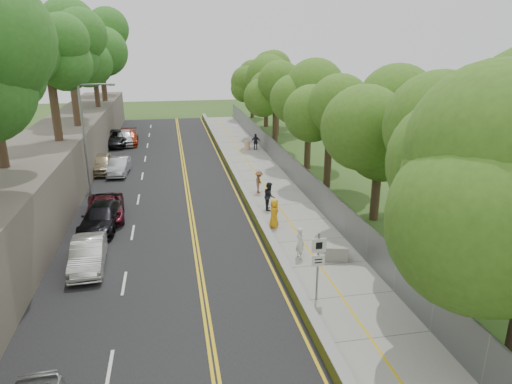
% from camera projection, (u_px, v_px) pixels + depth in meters
% --- Properties ---
extents(ground, '(140.00, 140.00, 0.00)m').
position_uv_depth(ground, '(277.00, 270.00, 22.25)').
color(ground, '#33511E').
rests_on(ground, ground).
extents(road, '(11.20, 66.00, 0.04)m').
position_uv_depth(road, '(164.00, 186.00, 35.28)').
color(road, black).
rests_on(road, ground).
extents(sidewalk, '(4.20, 66.00, 0.05)m').
position_uv_depth(sidewalk, '(265.00, 180.00, 36.69)').
color(sidewalk, gray).
rests_on(sidewalk, ground).
extents(jersey_barrier, '(0.42, 66.00, 0.60)m').
position_uv_depth(jersey_barrier, '(236.00, 178.00, 36.20)').
color(jersey_barrier, '#B7CE1D').
rests_on(jersey_barrier, ground).
extents(rock_embankment, '(5.00, 66.00, 4.00)m').
position_uv_depth(rock_embankment, '(50.00, 166.00, 33.23)').
color(rock_embankment, '#595147').
rests_on(rock_embankment, ground).
extents(chainlink_fence, '(0.04, 66.00, 2.00)m').
position_uv_depth(chainlink_fence, '(290.00, 167.00, 36.76)').
color(chainlink_fence, slate).
rests_on(chainlink_fence, ground).
extents(trees_embankment, '(6.40, 66.00, 13.00)m').
position_uv_depth(trees_embankment, '(40.00, 44.00, 30.66)').
color(trees_embankment, '#357724').
rests_on(trees_embankment, rock_embankment).
extents(trees_fenceside, '(7.00, 66.00, 14.00)m').
position_uv_depth(trees_fenceside, '(321.00, 91.00, 35.30)').
color(trees_fenceside, '#477921').
rests_on(trees_fenceside, ground).
extents(streetlight, '(2.52, 0.22, 8.00)m').
position_uv_depth(streetlight, '(87.00, 131.00, 32.01)').
color(streetlight, gray).
rests_on(streetlight, ground).
extents(signpost, '(0.62, 0.09, 3.10)m').
position_uv_depth(signpost, '(318.00, 259.00, 19.00)').
color(signpost, gray).
rests_on(signpost, sidewalk).
extents(construction_barrel, '(0.55, 0.55, 0.90)m').
position_uv_depth(construction_barrel, '(247.00, 145.00, 46.89)').
color(construction_barrel, orange).
rests_on(construction_barrel, sidewalk).
extents(concrete_block, '(1.32, 1.10, 0.77)m').
position_uv_depth(concrete_block, '(336.00, 252.00, 23.17)').
color(concrete_block, gray).
rests_on(concrete_block, sidewalk).
extents(car_1, '(1.73, 4.38, 1.42)m').
position_uv_depth(car_1, '(88.00, 254.00, 22.21)').
color(car_1, silver).
rests_on(car_1, road).
extents(car_2, '(2.68, 5.04, 1.35)m').
position_uv_depth(car_2, '(105.00, 208.00, 28.54)').
color(car_2, '#571623').
rests_on(car_2, road).
extents(car_3, '(2.47, 5.10, 1.43)m').
position_uv_depth(car_3, '(101.00, 217.00, 26.92)').
color(car_3, black).
rests_on(car_3, road).
extents(car_4, '(2.10, 4.65, 1.55)m').
position_uv_depth(car_4, '(102.00, 163.00, 38.68)').
color(car_4, '#BFAD8B').
rests_on(car_4, road).
extents(car_5, '(1.75, 4.26, 1.37)m').
position_uv_depth(car_5, '(119.00, 166.00, 38.10)').
color(car_5, '#B3B5BC').
rests_on(car_5, road).
extents(car_6, '(2.82, 5.81, 1.59)m').
position_uv_depth(car_6, '(115.00, 138.00, 48.76)').
color(car_6, black).
rests_on(car_6, road).
extents(car_7, '(2.16, 5.02, 1.44)m').
position_uv_depth(car_7, '(128.00, 138.00, 49.34)').
color(car_7, maroon).
rests_on(car_7, road).
extents(car_8, '(2.28, 4.90, 1.62)m').
position_uv_depth(car_8, '(124.00, 137.00, 49.02)').
color(car_8, silver).
rests_on(car_8, road).
extents(painter_0, '(0.72, 0.95, 1.75)m').
position_uv_depth(painter_0, '(274.00, 213.00, 27.03)').
color(painter_0, '#F4A418').
rests_on(painter_0, sidewalk).
extents(painter_1, '(0.59, 0.71, 1.66)m').
position_uv_depth(painter_1, '(300.00, 243.00, 23.16)').
color(painter_1, white).
rests_on(painter_1, sidewalk).
extents(painter_2, '(0.86, 1.02, 1.86)m').
position_uv_depth(painter_2, '(269.00, 196.00, 29.93)').
color(painter_2, black).
rests_on(painter_2, sidewalk).
extents(painter_3, '(0.97, 1.22, 1.66)m').
position_uv_depth(painter_3, '(259.00, 182.00, 33.25)').
color(painter_3, brown).
rests_on(painter_3, sidewalk).
extents(person_far, '(1.01, 0.48, 1.67)m').
position_uv_depth(person_far, '(256.00, 142.00, 46.73)').
color(person_far, black).
rests_on(person_far, sidewalk).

